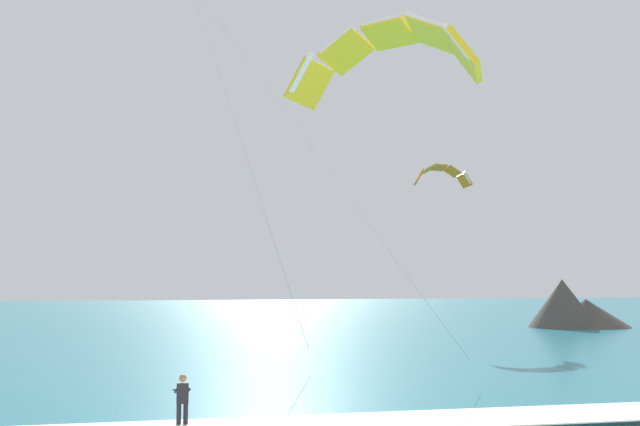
# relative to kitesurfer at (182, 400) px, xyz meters

# --- Properties ---
(sea) EXTENTS (200.00, 120.00, 0.20)m
(sea) POSITION_rel_kitesurfer_xyz_m (3.94, 58.30, -0.84)
(sea) COLOR teal
(sea) RESTS_ON ground
(surf_foam) EXTENTS (200.00, 2.82, 0.04)m
(surf_foam) POSITION_rel_kitesurfer_xyz_m (3.94, -0.70, -0.72)
(surf_foam) COLOR white
(surf_foam) RESTS_ON sea
(kitesurfer) EXTENTS (0.55, 0.54, 1.69)m
(kitesurfer) POSITION_rel_kitesurfer_xyz_m (0.00, 0.00, 0.00)
(kitesurfer) COLOR #232328
(kitesurfer) RESTS_ON ground
(kite_primary) EXTENTS (12.40, 11.89, 15.13)m
(kite_primary) POSITION_rel_kitesurfer_xyz_m (8.91, 8.66, 13.91)
(kite_primary) COLOR yellow
(kite_distant) EXTENTS (5.08, 2.00, 1.87)m
(kite_distant) POSITION_rel_kitesurfer_xyz_m (19.93, 30.48, 11.74)
(kite_distant) COLOR orange
(headland_right) EXTENTS (9.63, 8.27, 4.39)m
(headland_right) POSITION_rel_kitesurfer_xyz_m (34.04, 36.04, 0.60)
(headland_right) COLOR #665B51
(headland_right) RESTS_ON ground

